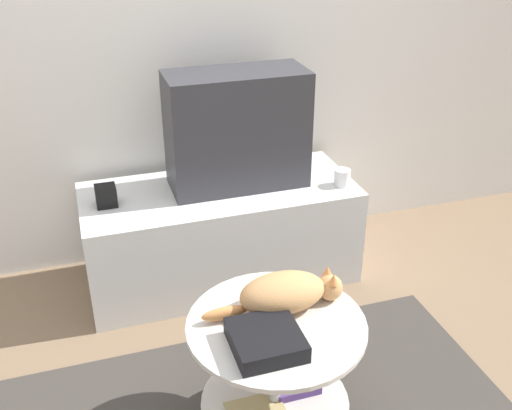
% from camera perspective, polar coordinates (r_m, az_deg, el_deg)
% --- Properties ---
extents(wall_back, '(8.00, 0.05, 2.60)m').
position_cam_1_polar(wall_back, '(2.97, -8.32, 18.28)').
color(wall_back, silver).
rests_on(wall_back, ground_plane).
extents(tv_stand, '(1.32, 0.56, 0.50)m').
position_cam_1_polar(tv_stand, '(3.02, -3.40, -2.70)').
color(tv_stand, silver).
rests_on(tv_stand, ground_plane).
extents(tv, '(0.65, 0.29, 0.56)m').
position_cam_1_polar(tv, '(2.83, -1.81, 7.14)').
color(tv, '#333338').
rests_on(tv, tv_stand).
extents(speaker, '(0.09, 0.09, 0.09)m').
position_cam_1_polar(speaker, '(2.81, -14.10, 0.85)').
color(speaker, black).
rests_on(speaker, tv_stand).
extents(mug, '(0.08, 0.08, 0.08)m').
position_cam_1_polar(mug, '(2.94, 8.21, 2.61)').
color(mug, white).
rests_on(mug, tv_stand).
extents(coffee_table, '(0.60, 0.60, 0.49)m').
position_cam_1_polar(coffee_table, '(2.14, 1.96, -14.90)').
color(coffee_table, '#B2B2B7').
rests_on(coffee_table, rug).
extents(dvd_box, '(0.22, 0.22, 0.06)m').
position_cam_1_polar(dvd_box, '(1.91, 0.96, -12.72)').
color(dvd_box, black).
rests_on(dvd_box, coffee_table).
extents(cat, '(0.51, 0.18, 0.13)m').
position_cam_1_polar(cat, '(2.05, 2.85, -8.34)').
color(cat, tan).
rests_on(cat, coffee_table).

